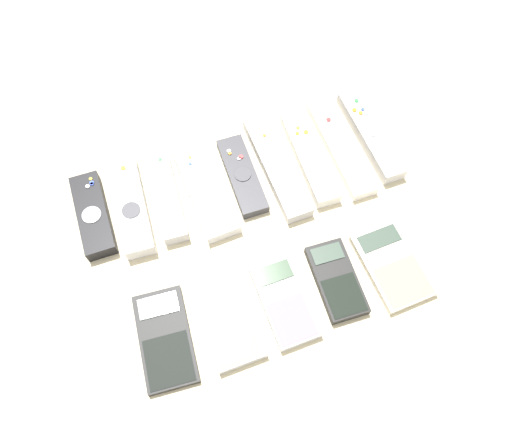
# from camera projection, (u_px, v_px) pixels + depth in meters

# --- Properties ---
(ground_plane) EXTENTS (3.00, 3.00, 0.00)m
(ground_plane) POSITION_uv_depth(u_px,v_px,m) (262.00, 245.00, 0.82)
(ground_plane) COLOR beige
(remote_0) EXTENTS (0.05, 0.15, 0.03)m
(remote_0) POSITION_uv_depth(u_px,v_px,m) (93.00, 215.00, 0.83)
(remote_0) COLOR black
(remote_0) RESTS_ON ground_plane
(remote_1) EXTENTS (0.06, 0.19, 0.03)m
(remote_1) POSITION_uv_depth(u_px,v_px,m) (131.00, 204.00, 0.84)
(remote_1) COLOR silver
(remote_1) RESTS_ON ground_plane
(remote_2) EXTENTS (0.05, 0.17, 0.03)m
(remote_2) POSITION_uv_depth(u_px,v_px,m) (167.00, 197.00, 0.85)
(remote_2) COLOR #B7B7BC
(remote_2) RESTS_ON ground_plane
(remote_3) EXTENTS (0.07, 0.21, 0.02)m
(remote_3) POSITION_uv_depth(u_px,v_px,m) (204.00, 187.00, 0.86)
(remote_3) COLOR silver
(remote_3) RESTS_ON ground_plane
(remote_4) EXTENTS (0.05, 0.16, 0.02)m
(remote_4) POSITION_uv_depth(u_px,v_px,m) (242.00, 175.00, 0.87)
(remote_4) COLOR #333338
(remote_4) RESTS_ON ground_plane
(remote_5) EXTENTS (0.06, 0.22, 0.02)m
(remote_5) POSITION_uv_depth(u_px,v_px,m) (277.00, 166.00, 0.87)
(remote_5) COLOR #B7B7BC
(remote_5) RESTS_ON ground_plane
(remote_6) EXTENTS (0.05, 0.20, 0.03)m
(remote_6) POSITION_uv_depth(u_px,v_px,m) (309.00, 157.00, 0.88)
(remote_6) COLOR white
(remote_6) RESTS_ON ground_plane
(remote_7) EXTENTS (0.05, 0.22, 0.02)m
(remote_7) POSITION_uv_depth(u_px,v_px,m) (340.00, 146.00, 0.89)
(remote_7) COLOR white
(remote_7) RESTS_ON ground_plane
(remote_8) EXTENTS (0.05, 0.20, 0.03)m
(remote_8) POSITION_uv_depth(u_px,v_px,m) (370.00, 135.00, 0.90)
(remote_8) COLOR #B7B7BC
(remote_8) RESTS_ON ground_plane
(calculator_0) EXTENTS (0.08, 0.15, 0.01)m
(calculator_0) POSITION_uv_depth(u_px,v_px,m) (165.00, 338.00, 0.74)
(calculator_0) COLOR black
(calculator_0) RESTS_ON ground_plane
(calculator_1) EXTENTS (0.08, 0.14, 0.02)m
(calculator_1) POSITION_uv_depth(u_px,v_px,m) (229.00, 322.00, 0.75)
(calculator_1) COLOR #B2B2B7
(calculator_1) RESTS_ON ground_plane
(calculator_2) EXTENTS (0.07, 0.14, 0.02)m
(calculator_2) POSITION_uv_depth(u_px,v_px,m) (286.00, 301.00, 0.77)
(calculator_2) COLOR #B2B2B7
(calculator_2) RESTS_ON ground_plane
(calculator_3) EXTENTS (0.07, 0.13, 0.02)m
(calculator_3) POSITION_uv_depth(u_px,v_px,m) (336.00, 280.00, 0.78)
(calculator_3) COLOR black
(calculator_3) RESTS_ON ground_plane
(calculator_4) EXTENTS (0.09, 0.14, 0.02)m
(calculator_4) POSITION_uv_depth(u_px,v_px,m) (392.00, 265.00, 0.80)
(calculator_4) COLOR beige
(calculator_4) RESTS_ON ground_plane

